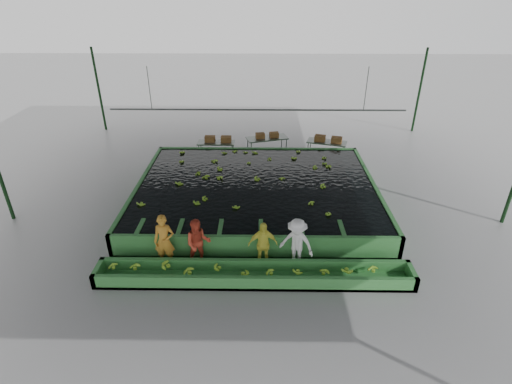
{
  "coord_description": "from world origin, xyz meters",
  "views": [
    {
      "loc": [
        0.2,
        -13.44,
        8.47
      ],
      "look_at": [
        0.0,
        0.5,
        1.0
      ],
      "focal_mm": 28.0,
      "sensor_mm": 36.0,
      "label": 1
    }
  ],
  "objects_px": {
    "worker_d": "(297,243)",
    "packing_table_left": "(216,150)",
    "flotation_tank": "(256,192)",
    "box_stack_mid": "(267,138)",
    "worker_a": "(164,241)",
    "box_stack_left": "(218,142)",
    "worker_b": "(198,243)",
    "sorting_trough": "(254,274)",
    "packing_table_mid": "(267,146)",
    "worker_c": "(263,244)",
    "packing_table_right": "(326,150)",
    "box_stack_right": "(328,142)"
  },
  "relations": [
    {
      "from": "sorting_trough",
      "to": "box_stack_left",
      "type": "bearing_deg",
      "value": 101.85
    },
    {
      "from": "worker_c",
      "to": "worker_d",
      "type": "relative_size",
      "value": 0.93
    },
    {
      "from": "worker_c",
      "to": "worker_b",
      "type": "bearing_deg",
      "value": 173.23
    },
    {
      "from": "worker_b",
      "to": "box_stack_mid",
      "type": "distance_m",
      "value": 9.79
    },
    {
      "from": "worker_a",
      "to": "box_stack_right",
      "type": "distance_m",
      "value": 11.24
    },
    {
      "from": "flotation_tank",
      "to": "packing_table_mid",
      "type": "relative_size",
      "value": 4.62
    },
    {
      "from": "packing_table_left",
      "to": "box_stack_right",
      "type": "xyz_separation_m",
      "value": [
        5.89,
        0.0,
        0.49
      ]
    },
    {
      "from": "worker_b",
      "to": "worker_c",
      "type": "xyz_separation_m",
      "value": [
        2.1,
        0.0,
        -0.03
      ]
    },
    {
      "from": "packing_table_right",
      "to": "box_stack_right",
      "type": "bearing_deg",
      "value": -43.19
    },
    {
      "from": "sorting_trough",
      "to": "packing_table_right",
      "type": "height_order",
      "value": "packing_table_right"
    },
    {
      "from": "worker_b",
      "to": "box_stack_left",
      "type": "height_order",
      "value": "worker_b"
    },
    {
      "from": "worker_c",
      "to": "packing_table_right",
      "type": "relative_size",
      "value": 0.81
    },
    {
      "from": "packing_table_mid",
      "to": "packing_table_right",
      "type": "relative_size",
      "value": 1.06
    },
    {
      "from": "sorting_trough",
      "to": "worker_b",
      "type": "xyz_separation_m",
      "value": [
        -1.84,
        0.8,
        0.61
      ]
    },
    {
      "from": "worker_d",
      "to": "box_stack_mid",
      "type": "relative_size",
      "value": 1.46
    },
    {
      "from": "flotation_tank",
      "to": "worker_b",
      "type": "relative_size",
      "value": 5.8
    },
    {
      "from": "packing_table_left",
      "to": "box_stack_left",
      "type": "height_order",
      "value": "box_stack_left"
    },
    {
      "from": "flotation_tank",
      "to": "packing_table_right",
      "type": "height_order",
      "value": "packing_table_right"
    },
    {
      "from": "worker_a",
      "to": "worker_b",
      "type": "distance_m",
      "value": 1.1
    },
    {
      "from": "flotation_tank",
      "to": "worker_c",
      "type": "relative_size",
      "value": 6.04
    },
    {
      "from": "flotation_tank",
      "to": "sorting_trough",
      "type": "bearing_deg",
      "value": -90.0
    },
    {
      "from": "sorting_trough",
      "to": "box_stack_left",
      "type": "distance_m",
      "value": 10.16
    },
    {
      "from": "sorting_trough",
      "to": "worker_d",
      "type": "relative_size",
      "value": 5.63
    },
    {
      "from": "box_stack_left",
      "to": "box_stack_right",
      "type": "bearing_deg",
      "value": -0.46
    },
    {
      "from": "worker_a",
      "to": "packing_table_left",
      "type": "distance_m",
      "value": 9.12
    },
    {
      "from": "sorting_trough",
      "to": "worker_c",
      "type": "xyz_separation_m",
      "value": [
        0.27,
        0.8,
        0.58
      ]
    },
    {
      "from": "box_stack_left",
      "to": "flotation_tank",
      "type": "bearing_deg",
      "value": -66.64
    },
    {
      "from": "worker_c",
      "to": "worker_d",
      "type": "height_order",
      "value": "worker_d"
    },
    {
      "from": "worker_c",
      "to": "packing_table_right",
      "type": "distance_m",
      "value": 9.73
    },
    {
      "from": "worker_d",
      "to": "packing_table_right",
      "type": "height_order",
      "value": "worker_d"
    },
    {
      "from": "worker_d",
      "to": "box_stack_mid",
      "type": "height_order",
      "value": "worker_d"
    },
    {
      "from": "packing_table_left",
      "to": "packing_table_mid",
      "type": "xyz_separation_m",
      "value": [
        2.69,
        0.43,
        0.05
      ]
    },
    {
      "from": "sorting_trough",
      "to": "box_stack_mid",
      "type": "xyz_separation_m",
      "value": [
        0.51,
        10.31,
        0.74
      ]
    },
    {
      "from": "worker_b",
      "to": "worker_d",
      "type": "xyz_separation_m",
      "value": [
        3.2,
        0.0,
        0.03
      ]
    },
    {
      "from": "sorting_trough",
      "to": "packing_table_mid",
      "type": "distance_m",
      "value": 10.32
    },
    {
      "from": "packing_table_mid",
      "to": "box_stack_left",
      "type": "height_order",
      "value": "box_stack_left"
    },
    {
      "from": "sorting_trough",
      "to": "worker_d",
      "type": "height_order",
      "value": "worker_d"
    },
    {
      "from": "packing_table_left",
      "to": "packing_table_right",
      "type": "distance_m",
      "value": 5.84
    },
    {
      "from": "packing_table_right",
      "to": "box_stack_left",
      "type": "relative_size",
      "value": 1.47
    },
    {
      "from": "flotation_tank",
      "to": "box_stack_mid",
      "type": "xyz_separation_m",
      "value": [
        0.51,
        5.21,
        0.54
      ]
    },
    {
      "from": "packing_table_left",
      "to": "box_stack_mid",
      "type": "distance_m",
      "value": 2.79
    },
    {
      "from": "worker_a",
      "to": "box_stack_mid",
      "type": "bearing_deg",
      "value": 71.97
    },
    {
      "from": "worker_d",
      "to": "packing_table_left",
      "type": "height_order",
      "value": "worker_d"
    },
    {
      "from": "flotation_tank",
      "to": "box_stack_right",
      "type": "distance_m",
      "value": 6.06
    },
    {
      "from": "flotation_tank",
      "to": "box_stack_right",
      "type": "bearing_deg",
      "value": 52.26
    },
    {
      "from": "worker_a",
      "to": "packing_table_right",
      "type": "distance_m",
      "value": 11.26
    },
    {
      "from": "worker_a",
      "to": "box_stack_left",
      "type": "relative_size",
      "value": 1.35
    },
    {
      "from": "packing_table_left",
      "to": "packing_table_mid",
      "type": "height_order",
      "value": "packing_table_mid"
    },
    {
      "from": "box_stack_left",
      "to": "packing_table_right",
      "type": "bearing_deg",
      "value": 0.01
    },
    {
      "from": "worker_d",
      "to": "packing_table_left",
      "type": "relative_size",
      "value": 0.92
    }
  ]
}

